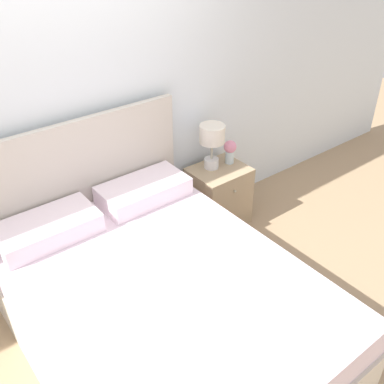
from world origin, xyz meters
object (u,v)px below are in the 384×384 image
(nightstand, at_px, (218,196))
(table_lamp, at_px, (212,139))
(bed, at_px, (159,304))
(flower_vase, at_px, (230,150))

(nightstand, bearing_deg, table_lamp, 119.13)
(table_lamp, bearing_deg, nightstand, -60.87)
(bed, relative_size, table_lamp, 5.36)
(bed, height_order, nightstand, bed)
(bed, distance_m, nightstand, 1.40)
(bed, height_order, table_lamp, bed)
(bed, xyz_separation_m, nightstand, (1.17, 0.77, -0.04))
(nightstand, xyz_separation_m, table_lamp, (-0.04, 0.06, 0.55))
(flower_vase, bearing_deg, table_lamp, 169.70)
(nightstand, bearing_deg, flower_vase, 12.08)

